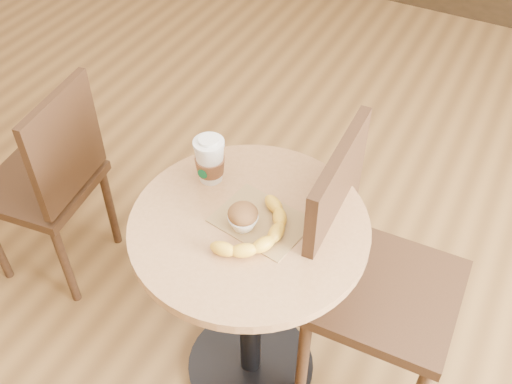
# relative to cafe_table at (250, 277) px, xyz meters

# --- Properties ---
(cafe_table) EXTENTS (0.65, 0.65, 0.75)m
(cafe_table) POSITION_rel_cafe_table_xyz_m (0.00, 0.00, 0.00)
(cafe_table) COLOR black
(cafe_table) RESTS_ON ground
(chair_left) EXTENTS (0.42, 0.42, 0.85)m
(chair_left) POSITION_rel_cafe_table_xyz_m (-0.86, 0.09, -0.05)
(chair_left) COLOR #382313
(chair_left) RESTS_ON ground
(chair_right) EXTENTS (0.44, 0.44, 0.96)m
(chair_right) POSITION_rel_cafe_table_xyz_m (0.30, 0.16, 0.01)
(chair_right) COLOR #382313
(chair_right) RESTS_ON ground
(kraft_bag) EXTENTS (0.27, 0.22, 0.00)m
(kraft_bag) POSITION_rel_cafe_table_xyz_m (0.03, 0.02, 0.24)
(kraft_bag) COLOR #967748
(kraft_bag) RESTS_ON cafe_table
(coffee_cup) EXTENTS (0.09, 0.09, 0.15)m
(coffee_cup) POSITION_rel_cafe_table_xyz_m (-0.18, 0.10, 0.30)
(coffee_cup) COLOR silver
(coffee_cup) RESTS_ON cafe_table
(muffin) EXTENTS (0.08, 0.08, 0.07)m
(muffin) POSITION_rel_cafe_table_xyz_m (-0.01, -0.02, 0.28)
(muffin) COLOR white
(muffin) RESTS_ON kraft_bag
(banana) EXTENTS (0.24, 0.31, 0.04)m
(banana) POSITION_rel_cafe_table_xyz_m (0.04, -0.03, 0.26)
(banana) COLOR yellow
(banana) RESTS_ON kraft_bag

